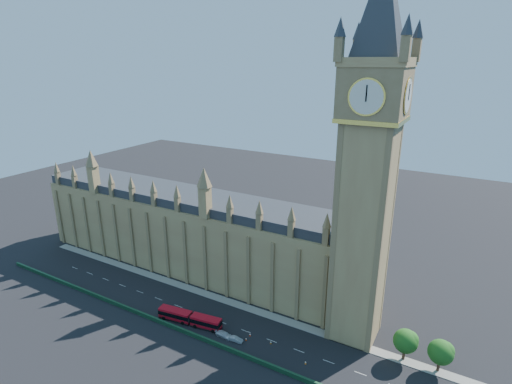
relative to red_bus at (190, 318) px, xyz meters
The scene contains 15 objects.
ground 6.35m from the red_bus, 52.27° to the left, with size 400.00×400.00×0.00m, color black.
palace_westminster 36.32m from the red_bus, 128.39° to the left, with size 120.00×20.00×28.00m.
elizabeth_tower 69.91m from the red_bus, 24.28° to the left, with size 20.59×20.59×105.00m.
bridge_parapet 5.71m from the red_bus, 48.12° to the right, with size 160.00×0.60×1.20m, color #1E4C2D.
kerb_north 14.90m from the red_bus, 75.38° to the left, with size 160.00×3.00×0.16m, color gray.
tree_east_near 58.05m from the red_bus, 14.92° to the left, with size 6.00×6.00×8.50m.
tree_east_far 65.79m from the red_bus, 13.13° to the left, with size 6.00×6.00×8.50m.
red_bus is the anchor object (origin of this frame).
car_grey 4.22m from the red_bus, 21.23° to the left, with size 1.83×4.54×1.55m, color #3C3F44.
car_silver 15.56m from the red_bus, ahead, with size 1.36×3.89×1.28m, color #A5A9AD.
car_white 11.75m from the red_bus, ahead, with size 2.01×4.95×1.44m, color silver.
cone_a 24.43m from the red_bus, ahead, with size 0.55×0.55×0.74m.
cone_b 17.86m from the red_bus, ahead, with size 0.49×0.49×0.73m.
cone_c 18.16m from the red_bus, 11.68° to the left, with size 0.56×0.56×0.75m.
cone_d 35.06m from the red_bus, ahead, with size 0.58×0.58×0.78m.
Camera 1 is at (59.89, -79.34, 71.55)m, focal length 28.00 mm.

